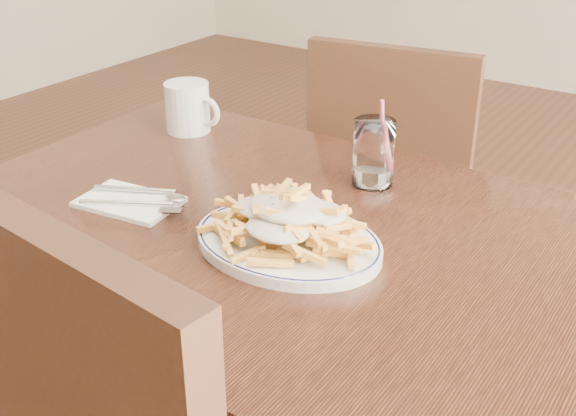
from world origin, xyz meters
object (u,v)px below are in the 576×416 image
Objects in this scene: chair_far at (396,184)px; loaded_fries at (288,214)px; table at (276,263)px; coffee_mug at (188,107)px; water_glass at (373,156)px; fries_plate at (288,242)px.

chair_far is 0.86m from loaded_fries.
table is 8.71× the size of coffee_mug.
water_glass is (-0.00, 0.29, -0.00)m from loaded_fries.
chair_far is 3.23× the size of loaded_fries.
chair_far is 0.84m from fries_plate.
chair_far reaches higher than loaded_fries.
coffee_mug is at bearing 146.52° from loaded_fries.
fries_plate is at bearing -42.23° from table.
coffee_mug is at bearing 177.23° from water_glass.
chair_far is 6.55× the size of coffee_mug.
water_glass is (-0.00, 0.29, 0.04)m from fries_plate.
table is 0.76m from chair_far.
table is 3.44× the size of fries_plate.
water_glass reaches higher than coffee_mug.
fries_plate is 0.05m from loaded_fries.
chair_far is 2.59× the size of fries_plate.
chair_far is at bearing 58.61° from coffee_mug.
fries_plate reaches higher than table.
loaded_fries is at bearing -89.14° from water_glass.
water_glass is at bearing -2.77° from coffee_mug.
water_glass reaches higher than chair_far.
coffee_mug reaches higher than fries_plate.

